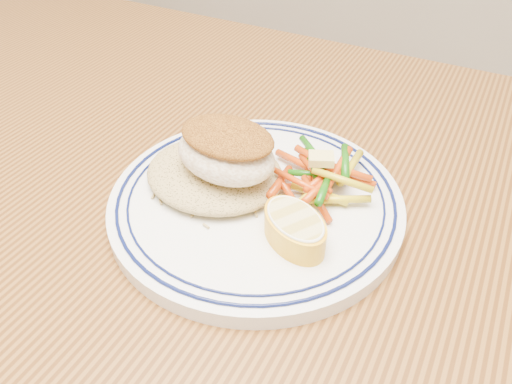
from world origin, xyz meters
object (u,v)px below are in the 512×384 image
at_px(dining_table, 250,316).
at_px(vegetable_pile, 320,177).
at_px(lemon_wedge, 295,228).
at_px(plate, 256,201).
at_px(rice_pilaf, 215,171).
at_px(fish_fillet, 226,150).

bearing_deg(dining_table, vegetable_pile, 71.57).
bearing_deg(lemon_wedge, plate, 146.64).
xyz_separation_m(rice_pilaf, fish_fillet, (0.02, -0.00, 0.03)).
relative_size(plate, rice_pilaf, 2.03).
bearing_deg(fish_fillet, lemon_wedge, -22.38).
xyz_separation_m(plate, lemon_wedge, (0.05, -0.04, 0.02)).
distance_m(fish_fillet, vegetable_pile, 0.09).
bearing_deg(rice_pilaf, vegetable_pile, 21.75).
relative_size(fish_fillet, vegetable_pile, 0.94).
xyz_separation_m(fish_fillet, lemon_wedge, (0.08, -0.03, -0.03)).
height_order(dining_table, lemon_wedge, lemon_wedge).
distance_m(dining_table, rice_pilaf, 0.15).
xyz_separation_m(dining_table, vegetable_pile, (0.03, 0.09, 0.13)).
distance_m(plate, rice_pilaf, 0.05).
xyz_separation_m(rice_pilaf, vegetable_pile, (0.09, 0.04, 0.00)).
relative_size(rice_pilaf, lemon_wedge, 1.59).
height_order(dining_table, fish_fillet, fish_fillet).
distance_m(dining_table, plate, 0.12).
xyz_separation_m(vegetable_pile, lemon_wedge, (0.01, -0.07, 0.00)).
bearing_deg(rice_pilaf, dining_table, -38.11).
distance_m(vegetable_pile, lemon_wedge, 0.07).
distance_m(rice_pilaf, lemon_wedge, 0.11).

